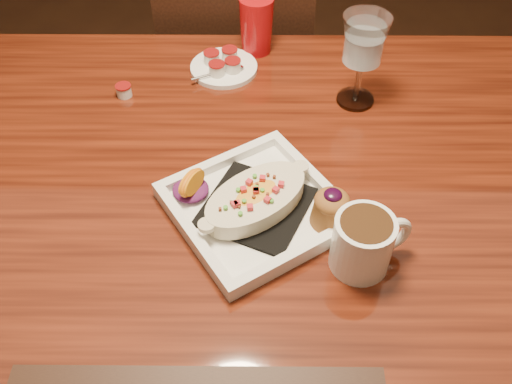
{
  "coord_description": "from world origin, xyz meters",
  "views": [
    {
      "loc": [
        0.06,
        -0.77,
        1.51
      ],
      "look_at": [
        0.06,
        -0.09,
        0.77
      ],
      "focal_mm": 40.0,
      "sensor_mm": 36.0,
      "label": 1
    }
  ],
  "objects_px": {
    "plate": "(263,204)",
    "table": "(227,198)",
    "coffee_mug": "(364,241)",
    "chair_far": "(238,74)",
    "goblet": "(364,45)",
    "red_tumbler": "(256,25)",
    "saucer": "(223,66)"
  },
  "relations": [
    {
      "from": "plate",
      "to": "coffee_mug",
      "type": "distance_m",
      "value": 0.19
    },
    {
      "from": "coffee_mug",
      "to": "saucer",
      "type": "height_order",
      "value": "coffee_mug"
    },
    {
      "from": "table",
      "to": "plate",
      "type": "height_order",
      "value": "plate"
    },
    {
      "from": "plate",
      "to": "saucer",
      "type": "xyz_separation_m",
      "value": [
        -0.09,
        0.42,
        -0.01
      ]
    },
    {
      "from": "plate",
      "to": "goblet",
      "type": "bearing_deg",
      "value": 25.31
    },
    {
      "from": "chair_far",
      "to": "saucer",
      "type": "height_order",
      "value": "chair_far"
    },
    {
      "from": "plate",
      "to": "saucer",
      "type": "height_order",
      "value": "plate"
    },
    {
      "from": "plate",
      "to": "table",
      "type": "bearing_deg",
      "value": 87.31
    },
    {
      "from": "chair_far",
      "to": "red_tumbler",
      "type": "distance_m",
      "value": 0.4
    },
    {
      "from": "red_tumbler",
      "to": "coffee_mug",
      "type": "bearing_deg",
      "value": -74.21
    },
    {
      "from": "table",
      "to": "coffee_mug",
      "type": "height_order",
      "value": "coffee_mug"
    },
    {
      "from": "plate",
      "to": "coffee_mug",
      "type": "bearing_deg",
      "value": -66.28
    },
    {
      "from": "table",
      "to": "saucer",
      "type": "distance_m",
      "value": 0.32
    },
    {
      "from": "chair_far",
      "to": "red_tumbler",
      "type": "height_order",
      "value": "chair_far"
    },
    {
      "from": "chair_far",
      "to": "goblet",
      "type": "bearing_deg",
      "value": 121.64
    },
    {
      "from": "saucer",
      "to": "table",
      "type": "bearing_deg",
      "value": -86.68
    },
    {
      "from": "chair_far",
      "to": "plate",
      "type": "distance_m",
      "value": 0.8
    },
    {
      "from": "plate",
      "to": "goblet",
      "type": "xyz_separation_m",
      "value": [
        0.2,
        0.32,
        0.11
      ]
    },
    {
      "from": "chair_far",
      "to": "saucer",
      "type": "xyz_separation_m",
      "value": [
        -0.02,
        -0.33,
        0.26
      ]
    },
    {
      "from": "plate",
      "to": "saucer",
      "type": "distance_m",
      "value": 0.43
    },
    {
      "from": "chair_far",
      "to": "goblet",
      "type": "distance_m",
      "value": 0.64
    },
    {
      "from": "red_tumbler",
      "to": "goblet",
      "type": "bearing_deg",
      "value": -41.97
    },
    {
      "from": "table",
      "to": "goblet",
      "type": "bearing_deg",
      "value": 36.0
    },
    {
      "from": "goblet",
      "to": "table",
      "type": "bearing_deg",
      "value": -144.0
    },
    {
      "from": "chair_far",
      "to": "red_tumbler",
      "type": "relative_size",
      "value": 7.02
    },
    {
      "from": "saucer",
      "to": "red_tumbler",
      "type": "distance_m",
      "value": 0.12
    },
    {
      "from": "coffee_mug",
      "to": "table",
      "type": "bearing_deg",
      "value": 114.73
    },
    {
      "from": "red_tumbler",
      "to": "saucer",
      "type": "bearing_deg",
      "value": -132.07
    },
    {
      "from": "plate",
      "to": "red_tumbler",
      "type": "relative_size",
      "value": 2.79
    },
    {
      "from": "red_tumbler",
      "to": "table",
      "type": "bearing_deg",
      "value": -98.43
    },
    {
      "from": "plate",
      "to": "goblet",
      "type": "distance_m",
      "value": 0.39
    },
    {
      "from": "goblet",
      "to": "plate",
      "type": "bearing_deg",
      "value": -121.67
    }
  ]
}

